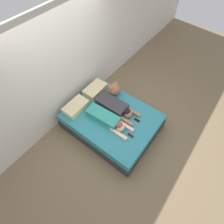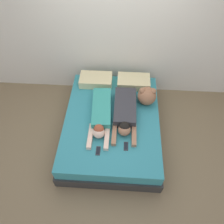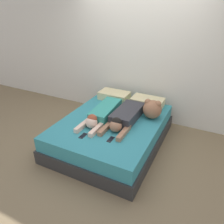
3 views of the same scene
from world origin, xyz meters
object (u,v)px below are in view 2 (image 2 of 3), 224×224
(pillow_head_left, at_px, (96,80))
(pillow_head_right, at_px, (134,82))
(plush_toy, at_px, (147,96))
(bed, at_px, (112,126))
(person_left, at_px, (101,115))
(cell_phone_right, at_px, (126,146))
(cell_phone_left, at_px, (98,151))
(person_right, at_px, (125,113))

(pillow_head_left, relative_size, pillow_head_right, 1.00)
(plush_toy, bearing_deg, bed, -146.48)
(person_left, xyz_separation_m, cell_phone_right, (0.42, -0.51, -0.08))
(person_left, distance_m, cell_phone_left, 0.62)
(pillow_head_left, bearing_deg, cell_phone_right, -65.89)
(bed, height_order, person_left, person_left)
(pillow_head_left, distance_m, plush_toy, 1.02)
(bed, height_order, pillow_head_left, pillow_head_left)
(person_left, distance_m, cell_phone_right, 0.67)
(pillow_head_left, xyz_separation_m, pillow_head_right, (0.70, 0.00, 0.00))
(cell_phone_left, xyz_separation_m, plush_toy, (0.74, 1.01, 0.16))
(cell_phone_right, bearing_deg, person_right, 93.48)
(bed, xyz_separation_m, cell_phone_right, (0.24, -0.53, 0.24))
(bed, distance_m, person_right, 0.39)
(pillow_head_left, height_order, cell_phone_left, pillow_head_left)
(pillow_head_left, relative_size, person_right, 0.55)
(pillow_head_left, height_order, plush_toy, plush_toy)
(bed, bearing_deg, cell_phone_right, -65.19)
(bed, bearing_deg, plush_toy, 33.52)
(bed, relative_size, plush_toy, 6.25)
(pillow_head_right, bearing_deg, person_right, -100.69)
(cell_phone_left, bearing_deg, cell_phone_right, 13.89)
(bed, xyz_separation_m, pillow_head_right, (0.35, 0.80, 0.31))
(pillow_head_right, bearing_deg, cell_phone_left, -109.89)
(person_right, xyz_separation_m, plush_toy, (0.36, 0.33, 0.08))
(pillow_head_right, xyz_separation_m, plush_toy, (0.22, -0.42, 0.09))
(pillow_head_left, distance_m, cell_phone_left, 1.44)
(bed, relative_size, cell_phone_left, 13.97)
(person_left, xyz_separation_m, plush_toy, (0.75, 0.39, 0.08))
(bed, height_order, cell_phone_right, cell_phone_right)
(pillow_head_right, height_order, person_left, person_left)
(person_right, bearing_deg, bed, -166.48)
(person_left, bearing_deg, cell_phone_left, -88.79)
(plush_toy, bearing_deg, person_left, -152.24)
(cell_phone_left, bearing_deg, plush_toy, 53.79)
(person_left, relative_size, cell_phone_right, 7.64)
(bed, height_order, cell_phone_left, cell_phone_left)
(pillow_head_right, height_order, cell_phone_left, pillow_head_right)
(pillow_head_left, relative_size, plush_toy, 1.79)
(bed, distance_m, cell_phone_right, 0.63)
(pillow_head_left, distance_m, pillow_head_right, 0.70)
(person_right, bearing_deg, pillow_head_left, 126.72)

